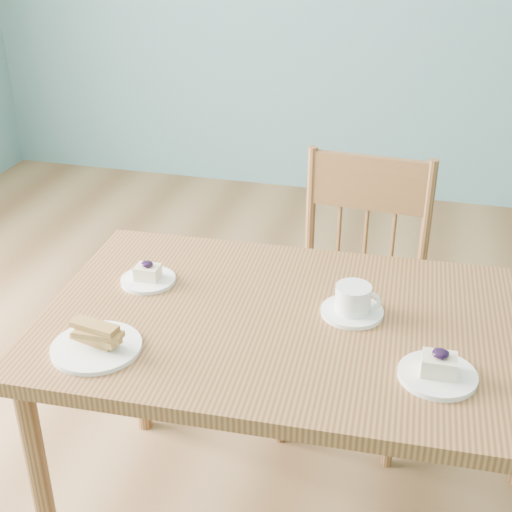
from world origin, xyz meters
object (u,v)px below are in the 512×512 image
dining_table (315,346)px  coffee_cup (353,302)px  cheesecake_plate_far (148,277)px  cheesecake_plate_near (438,371)px  biscotti_plate (96,342)px  dining_chair (354,298)px

dining_table → coffee_cup: coffee_cup is taller
cheesecake_plate_far → dining_table: bearing=-9.6°
dining_table → cheesecake_plate_near: (0.29, -0.15, 0.09)m
dining_table → cheesecake_plate_near: bearing=-29.5°
dining_table → cheesecake_plate_far: (-0.46, 0.08, 0.09)m
coffee_cup → biscotti_plate: size_ratio=0.75×
cheesecake_plate_near → dining_chair: bearing=110.1°
dining_chair → cheesecake_plate_far: dining_chair is taller
dining_chair → biscotti_plate: dining_chair is taller
dining_table → biscotti_plate: size_ratio=6.63×
dining_chair → cheesecake_plate_near: size_ratio=5.39×
biscotti_plate → cheesecake_plate_far: bearing=90.8°
cheesecake_plate_near → cheesecake_plate_far: cheesecake_plate_near is taller
cheesecake_plate_far → biscotti_plate: size_ratio=0.70×
coffee_cup → biscotti_plate: bearing=-147.2°
dining_chair → cheesecake_plate_near: (0.25, -0.69, 0.26)m
dining_chair → cheesecake_plate_near: bearing=-65.9°
dining_table → cheesecake_plate_near: cheesecake_plate_near is taller
dining_table → cheesecake_plate_far: cheesecake_plate_far is taller
cheesecake_plate_near → cheesecake_plate_far: (-0.75, 0.23, -0.00)m
dining_chair → cheesecake_plate_far: size_ratio=6.31×
cheesecake_plate_near → coffee_cup: coffee_cup is taller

